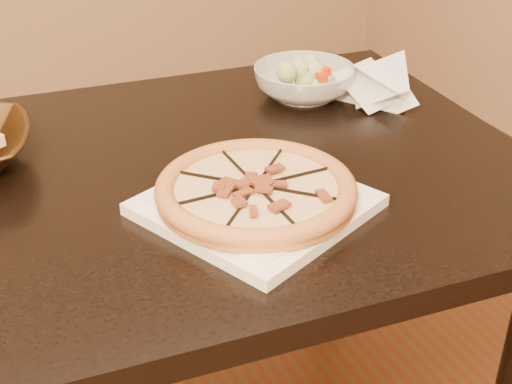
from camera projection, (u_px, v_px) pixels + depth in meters
dining_table at (145, 238)px, 1.17m from camera, size 1.32×0.90×0.75m
plate at (256, 204)px, 1.02m from camera, size 0.36×0.36×0.02m
pizza at (256, 190)px, 1.01m from camera, size 0.29×0.29×0.03m
salad_bowl at (304, 82)px, 1.38m from camera, size 0.25×0.25×0.06m
salad at (304, 58)px, 1.35m from camera, size 0.08×0.11×0.04m
cling_film at (374, 87)px, 1.37m from camera, size 0.20×0.18×0.05m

